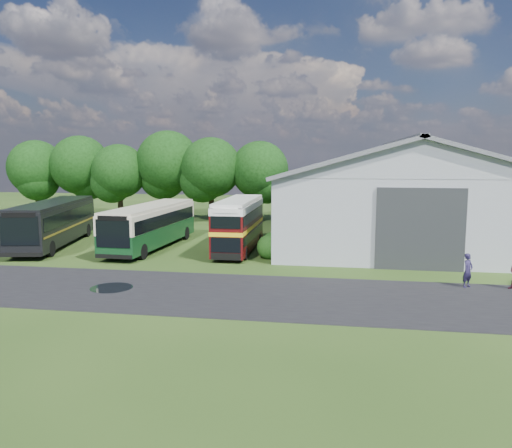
% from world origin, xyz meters
% --- Properties ---
extents(ground, '(120.00, 120.00, 0.00)m').
position_xyz_m(ground, '(0.00, 0.00, 0.00)').
color(ground, '#1F3812').
rests_on(ground, ground).
extents(asphalt_road, '(60.00, 8.00, 0.02)m').
position_xyz_m(asphalt_road, '(3.00, -3.00, 0.00)').
color(asphalt_road, black).
rests_on(asphalt_road, ground).
extents(puddle, '(2.20, 2.20, 0.01)m').
position_xyz_m(puddle, '(-1.50, -3.00, 0.00)').
color(puddle, black).
rests_on(puddle, ground).
extents(storage_shed, '(18.80, 24.80, 8.15)m').
position_xyz_m(storage_shed, '(15.00, 15.98, 4.17)').
color(storage_shed, gray).
rests_on(storage_shed, ground).
extents(tree_far_left, '(6.12, 6.12, 8.64)m').
position_xyz_m(tree_far_left, '(-23.00, 24.00, 5.56)').
color(tree_far_left, black).
rests_on(tree_far_left, ground).
extents(tree_left_a, '(6.46, 6.46, 9.12)m').
position_xyz_m(tree_left_a, '(-18.00, 24.50, 5.87)').
color(tree_left_a, black).
rests_on(tree_left_a, ground).
extents(tree_left_b, '(5.78, 5.78, 8.16)m').
position_xyz_m(tree_left_b, '(-13.00, 23.50, 5.25)').
color(tree_left_b, black).
rests_on(tree_left_b, ground).
extents(tree_mid, '(6.80, 6.80, 9.60)m').
position_xyz_m(tree_mid, '(-8.00, 24.80, 6.18)').
color(tree_mid, black).
rests_on(tree_mid, ground).
extents(tree_right_a, '(6.26, 6.26, 8.83)m').
position_xyz_m(tree_right_a, '(-3.00, 23.80, 5.69)').
color(tree_right_a, black).
rests_on(tree_right_a, ground).
extents(tree_right_b, '(5.98, 5.98, 8.45)m').
position_xyz_m(tree_right_b, '(2.00, 24.60, 5.44)').
color(tree_right_b, black).
rests_on(tree_right_b, ground).
extents(shrub_front, '(1.70, 1.70, 1.70)m').
position_xyz_m(shrub_front, '(5.60, 6.00, 0.00)').
color(shrub_front, '#194714').
rests_on(shrub_front, ground).
extents(shrub_mid, '(1.60, 1.60, 1.60)m').
position_xyz_m(shrub_mid, '(5.60, 8.00, 0.00)').
color(shrub_mid, '#194714').
rests_on(shrub_mid, ground).
extents(bus_green_single, '(3.30, 11.86, 3.24)m').
position_xyz_m(bus_green_single, '(-3.71, 8.44, 1.72)').
color(bus_green_single, black).
rests_on(bus_green_single, ground).
extents(bus_maroon_double, '(2.33, 8.88, 3.81)m').
position_xyz_m(bus_maroon_double, '(3.07, 8.15, 1.90)').
color(bus_maroon_double, black).
rests_on(bus_maroon_double, ground).
extents(bus_dark_single, '(5.37, 12.66, 3.40)m').
position_xyz_m(bus_dark_single, '(-11.44, 8.08, 1.81)').
color(bus_dark_single, black).
rests_on(bus_dark_single, ground).
extents(visitor_a, '(0.77, 0.76, 1.79)m').
position_xyz_m(visitor_a, '(16.91, 0.20, 0.90)').
color(visitor_a, '#221C3E').
rests_on(visitor_a, ground).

